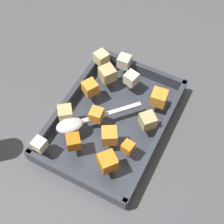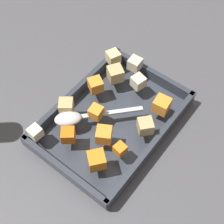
{
  "view_description": "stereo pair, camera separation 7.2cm",
  "coord_description": "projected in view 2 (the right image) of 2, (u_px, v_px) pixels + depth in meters",
  "views": [
    {
      "loc": [
        -0.35,
        -0.18,
        0.66
      ],
      "look_at": [
        -0.0,
        -0.0,
        0.06
      ],
      "focal_mm": 51.61,
      "sensor_mm": 36.0,
      "label": 1
    },
    {
      "loc": [
        -0.31,
        -0.24,
        0.66
      ],
      "look_at": [
        -0.0,
        -0.0,
        0.06
      ],
      "focal_mm": 51.61,
      "sensor_mm": 36.0,
      "label": 2
    }
  ],
  "objects": [
    {
      "name": "ground_plane",
      "position": [
        112.0,
        124.0,
        0.77
      ],
      "size": [
        4.0,
        4.0,
        0.0
      ],
      "primitive_type": "plane",
      "color": "#4C4C51"
    },
    {
      "name": "potato_chunk_near_right",
      "position": [
        66.0,
        106.0,
        0.72
      ],
      "size": [
        0.04,
        0.04,
        0.03
      ],
      "primitive_type": "cube",
      "rotation": [
        0.0,
        0.0,
        3.8
      ],
      "color": "tan",
      "rests_on": "baking_dish"
    },
    {
      "name": "baking_dish",
      "position": [
        112.0,
        122.0,
        0.75
      ],
      "size": [
        0.34,
        0.24,
        0.05
      ],
      "color": "#333842",
      "rests_on": "ground_plane"
    },
    {
      "name": "carrot_chunk_under_handle",
      "position": [
        96.0,
        112.0,
        0.71
      ],
      "size": [
        0.03,
        0.03,
        0.03
      ],
      "primitive_type": "cube",
      "rotation": [
        0.0,
        0.0,
        3.27
      ],
      "color": "orange",
      "rests_on": "baking_dish"
    },
    {
      "name": "carrot_chunk_rim_edge",
      "position": [
        96.0,
        85.0,
        0.75
      ],
      "size": [
        0.04,
        0.04,
        0.03
      ],
      "primitive_type": "cube",
      "rotation": [
        0.0,
        0.0,
        1.04
      ],
      "color": "orange",
      "rests_on": "baking_dish"
    },
    {
      "name": "serving_spoon",
      "position": [
        74.0,
        118.0,
        0.71
      ],
      "size": [
        0.16,
        0.15,
        0.02
      ],
      "rotation": [
        0.0,
        0.0,
        5.54
      ],
      "color": "silver",
      "rests_on": "baking_dish"
    },
    {
      "name": "parsnip_chunk_corner_se",
      "position": [
        135.0,
        64.0,
        0.79
      ],
      "size": [
        0.03,
        0.03,
        0.03
      ],
      "primitive_type": "cube",
      "rotation": [
        0.0,
        0.0,
        0.06
      ],
      "color": "beige",
      "rests_on": "baking_dish"
    },
    {
      "name": "carrot_chunk_mid_right",
      "position": [
        120.0,
        149.0,
        0.66
      ],
      "size": [
        0.03,
        0.03,
        0.02
      ],
      "primitive_type": "cube",
      "rotation": [
        0.0,
        0.0,
        1.41
      ],
      "color": "orange",
      "rests_on": "baking_dish"
    },
    {
      "name": "potato_chunk_corner_nw",
      "position": [
        115.0,
        74.0,
        0.77
      ],
      "size": [
        0.05,
        0.05,
        0.03
      ],
      "primitive_type": "cube",
      "rotation": [
        0.0,
        0.0,
        4.14
      ],
      "color": "tan",
      "rests_on": "baking_dish"
    },
    {
      "name": "potato_chunk_mid_left",
      "position": [
        113.0,
        57.0,
        0.8
      ],
      "size": [
        0.04,
        0.04,
        0.03
      ],
      "primitive_type": "cube",
      "rotation": [
        0.0,
        0.0,
        5.88
      ],
      "color": "#E0CC89",
      "rests_on": "baking_dish"
    },
    {
      "name": "carrot_chunk_center",
      "position": [
        97.0,
        160.0,
        0.64
      ],
      "size": [
        0.05,
        0.05,
        0.03
      ],
      "primitive_type": "cube",
      "rotation": [
        0.0,
        0.0,
        2.47
      ],
      "color": "orange",
      "rests_on": "baking_dish"
    },
    {
      "name": "potato_chunk_back_center",
      "position": [
        145.0,
        126.0,
        0.69
      ],
      "size": [
        0.04,
        0.04,
        0.03
      ],
      "primitive_type": "cube",
      "rotation": [
        0.0,
        0.0,
        5.55
      ],
      "color": "tan",
      "rests_on": "baking_dish"
    },
    {
      "name": "carrot_chunk_front_center",
      "position": [
        104.0,
        135.0,
        0.68
      ],
      "size": [
        0.04,
        0.04,
        0.03
      ],
      "primitive_type": "cube",
      "rotation": [
        0.0,
        0.0,
        0.53
      ],
      "color": "orange",
      "rests_on": "baking_dish"
    },
    {
      "name": "carrot_chunk_far_left",
      "position": [
        68.0,
        135.0,
        0.68
      ],
      "size": [
        0.04,
        0.04,
        0.03
      ],
      "primitive_type": "cube",
      "rotation": [
        0.0,
        0.0,
        5.41
      ],
      "color": "orange",
      "rests_on": "baking_dish"
    },
    {
      "name": "potato_chunk_heap_side",
      "position": [
        140.0,
        83.0,
        0.76
      ],
      "size": [
        0.03,
        0.03,
        0.03
      ],
      "primitive_type": "cube",
      "rotation": [
        0.0,
        0.0,
        1.33
      ],
      "color": "beige",
      "rests_on": "baking_dish"
    },
    {
      "name": "carrot_chunk_far_right",
      "position": [
        162.0,
        105.0,
        0.72
      ],
      "size": [
        0.04,
        0.04,
        0.03
      ],
      "primitive_type": "cube",
      "rotation": [
        0.0,
        0.0,
        4.83
      ],
      "color": "orange",
      "rests_on": "baking_dish"
    },
    {
      "name": "parsnip_chunk_corner_ne",
      "position": [
        35.0,
        132.0,
        0.68
      ],
      "size": [
        0.03,
        0.03,
        0.03
      ],
      "primitive_type": "cube",
      "rotation": [
        0.0,
        0.0,
        4.63
      ],
      "color": "silver",
      "rests_on": "baking_dish"
    }
  ]
}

